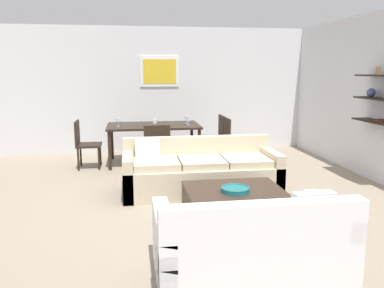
{
  "coord_description": "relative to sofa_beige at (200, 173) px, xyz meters",
  "views": [
    {
      "loc": [
        -0.87,
        -5.24,
        1.78
      ],
      "look_at": [
        -0.03,
        0.2,
        0.75
      ],
      "focal_mm": 37.04,
      "sensor_mm": 36.0,
      "label": 1
    }
  ],
  "objects": [
    {
      "name": "wine_glass_left_near",
      "position": [
        -1.22,
        1.84,
        0.57
      ],
      "size": [
        0.08,
        0.08,
        0.16
      ],
      "color": "silver",
      "rests_on": "dining_table"
    },
    {
      "name": "loveseat_white",
      "position": [
        0.02,
        -2.46,
        0.0
      ],
      "size": [
        1.65,
        0.9,
        0.78
      ],
      "color": "white",
      "rests_on": "ground"
    },
    {
      "name": "back_wall_unit",
      "position": [
        0.18,
        3.19,
        1.06
      ],
      "size": [
        8.4,
        0.09,
        2.7
      ],
      "color": "silver",
      "rests_on": "ground"
    },
    {
      "name": "wine_glass_right_far",
      "position": [
        0.09,
        2.1,
        0.57
      ],
      "size": [
        0.07,
        0.07,
        0.16
      ],
      "color": "silver",
      "rests_on": "dining_table"
    },
    {
      "name": "ground_plane",
      "position": [
        -0.11,
        -0.34,
        -0.29
      ],
      "size": [
        18.0,
        18.0,
        0.0
      ],
      "primitive_type": "plane",
      "color": "gray"
    },
    {
      "name": "wine_glass_right_near",
      "position": [
        0.09,
        1.84,
        0.57
      ],
      "size": [
        0.07,
        0.07,
        0.16
      ],
      "color": "silver",
      "rests_on": "dining_table"
    },
    {
      "name": "right_wall_shelf_unit",
      "position": [
        2.91,
        0.26,
        1.06
      ],
      "size": [
        0.34,
        8.2,
        2.7
      ],
      "color": "silver",
      "rests_on": "ground"
    },
    {
      "name": "coffee_table",
      "position": [
        0.21,
        -1.25,
        -0.1
      ],
      "size": [
        1.16,
        1.09,
        0.38
      ],
      "color": "#38281E",
      "rests_on": "ground"
    },
    {
      "name": "dining_table",
      "position": [
        -0.56,
        1.97,
        0.39
      ],
      "size": [
        1.75,
        1.04,
        0.75
      ],
      "color": "black",
      "rests_on": "ground"
    },
    {
      "name": "sofa_beige",
      "position": [
        0.0,
        0.0,
        0.0
      ],
      "size": [
        2.26,
        0.9,
        0.78
      ],
      "color": "beige",
      "rests_on": "ground"
    },
    {
      "name": "dining_chair_left_near",
      "position": [
        -1.85,
        1.74,
        0.21
      ],
      "size": [
        0.44,
        0.44,
        0.88
      ],
      "color": "black",
      "rests_on": "ground"
    },
    {
      "name": "dining_chair_foot",
      "position": [
        -0.56,
        1.05,
        0.21
      ],
      "size": [
        0.44,
        0.44,
        0.88
      ],
      "color": "black",
      "rests_on": "ground"
    },
    {
      "name": "dining_chair_right_near",
      "position": [
        0.72,
        1.74,
        0.21
      ],
      "size": [
        0.44,
        0.44,
        0.88
      ],
      "color": "black",
      "rests_on": "ground"
    },
    {
      "name": "wine_glass_foot",
      "position": [
        -0.56,
        1.51,
        0.57
      ],
      "size": [
        0.07,
        0.07,
        0.16
      ],
      "color": "silver",
      "rests_on": "dining_table"
    },
    {
      "name": "decorative_bowl",
      "position": [
        0.19,
        -1.28,
        0.12
      ],
      "size": [
        0.34,
        0.34,
        0.06
      ],
      "color": "#19666B",
      "rests_on": "coffee_table"
    },
    {
      "name": "dining_chair_right_far",
      "position": [
        0.72,
        2.2,
        0.21
      ],
      "size": [
        0.44,
        0.44,
        0.88
      ],
      "color": "black",
      "rests_on": "ground"
    }
  ]
}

